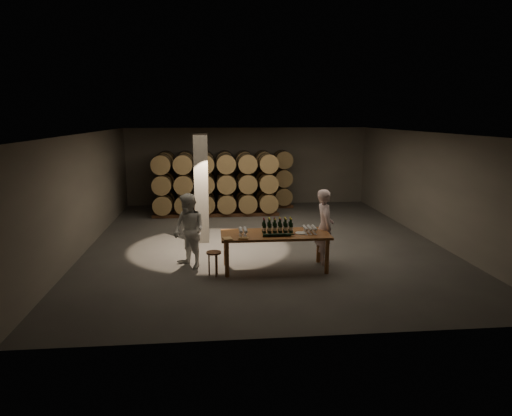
{
  "coord_description": "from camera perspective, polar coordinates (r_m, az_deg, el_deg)",
  "views": [
    {
      "loc": [
        -1.49,
        -13.03,
        3.67
      ],
      "look_at": [
        -0.25,
        -0.38,
        1.1
      ],
      "focal_mm": 32.0,
      "sensor_mm": 36.0,
      "label": 1
    }
  ],
  "objects": [
    {
      "name": "glass_cluster_right",
      "position": [
        11.06,
        6.72,
        -2.5
      ],
      "size": [
        0.3,
        0.41,
        0.17
      ],
      "color": "silver",
      "rests_on": "tasting_table"
    },
    {
      "name": "notebook_corner",
      "position": [
        10.5,
        -3.6,
        -3.82
      ],
      "size": [
        0.24,
        0.29,
        0.02
      ],
      "primitive_type": "cube",
      "rotation": [
        0.0,
        0.0,
        0.18
      ],
      "color": "olive",
      "rests_on": "tasting_table"
    },
    {
      "name": "stool",
      "position": [
        10.7,
        -5.3,
        -6.01
      ],
      "size": [
        0.34,
        0.34,
        0.57
      ],
      "rotation": [
        0.0,
        0.0,
        0.39
      ],
      "color": "brown",
      "rests_on": "ground"
    },
    {
      "name": "barrel_stack_back",
      "position": [
        18.4,
        -3.89,
        3.68
      ],
      "size": [
        5.48,
        0.95,
        2.31
      ],
      "color": "brown",
      "rests_on": "ground"
    },
    {
      "name": "pen",
      "position": [
        10.47,
        -1.41,
        -3.88
      ],
      "size": [
        0.13,
        0.01,
        0.01
      ],
      "primitive_type": "cylinder",
      "rotation": [
        0.0,
        1.57,
        -0.0
      ],
      "color": "black",
      "rests_on": "tasting_table"
    },
    {
      "name": "plate",
      "position": [
        11.03,
        5.63,
        -3.13
      ],
      "size": [
        0.27,
        0.27,
        0.02
      ],
      "primitive_type": "cylinder",
      "color": "silver",
      "rests_on": "tasting_table"
    },
    {
      "name": "lying_bottles",
      "position": [
        10.68,
        2.69,
        -3.39
      ],
      "size": [
        0.76,
        0.08,
        0.08
      ],
      "color": "black",
      "rests_on": "tasting_table"
    },
    {
      "name": "barrel_stack_front",
      "position": [
        17.01,
        -5.06,
        3.03
      ],
      "size": [
        4.7,
        0.95,
        2.31
      ],
      "color": "brown",
      "rests_on": "ground"
    },
    {
      "name": "person_woman",
      "position": [
        11.25,
        -8.38,
        -2.85
      ],
      "size": [
        1.1,
        1.13,
        1.83
      ],
      "primitive_type": "imported",
      "rotation": [
        0.0,
        0.0,
        -0.89
      ],
      "color": "silver",
      "rests_on": "ground"
    },
    {
      "name": "notebook_near",
      "position": [
        10.51,
        -1.57,
        -3.76
      ],
      "size": [
        0.25,
        0.21,
        0.03
      ],
      "primitive_type": "cube",
      "rotation": [
        0.0,
        0.0,
        -0.16
      ],
      "color": "olive",
      "rests_on": "tasting_table"
    },
    {
      "name": "bottle_cluster",
      "position": [
        11.03,
        2.69,
        -2.43
      ],
      "size": [
        0.74,
        0.24,
        0.36
      ],
      "color": "black",
      "rests_on": "tasting_table"
    },
    {
      "name": "room",
      "position": [
        13.39,
        -6.84,
        2.46
      ],
      "size": [
        12.0,
        12.0,
        12.0
      ],
      "color": "#4A4745",
      "rests_on": "ground"
    },
    {
      "name": "tasting_table",
      "position": [
        11.01,
        2.4,
        -3.7
      ],
      "size": [
        2.6,
        1.1,
        0.9
      ],
      "color": "brown",
      "rests_on": "ground"
    },
    {
      "name": "person_man",
      "position": [
        11.55,
        8.57,
        -2.32
      ],
      "size": [
        0.46,
        0.7,
        1.9
      ],
      "primitive_type": "imported",
      "rotation": [
        0.0,
        0.0,
        1.55
      ],
      "color": "silver",
      "rests_on": "ground"
    },
    {
      "name": "glass_cluster_left",
      "position": [
        10.73,
        -1.64,
        -2.8
      ],
      "size": [
        0.2,
        0.42,
        0.18
      ],
      "color": "silver",
      "rests_on": "tasting_table"
    }
  ]
}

